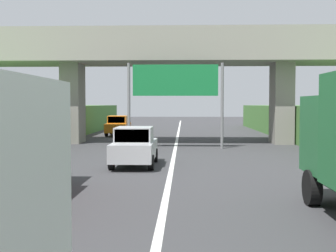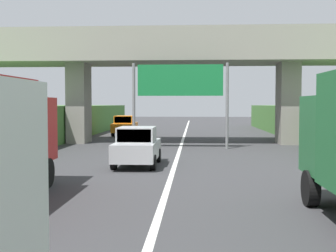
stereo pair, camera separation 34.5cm
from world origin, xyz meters
name	(u,v)px [view 1 (the left image)]	position (x,y,z in m)	size (l,w,h in m)	color
lane_centre_stripe	(174,155)	(0.00, 28.80, 0.00)	(0.20, 97.60, 0.01)	white
overpass_bridge	(176,59)	(0.00, 36.00, 5.82)	(40.00, 4.80, 7.73)	gray
overhead_highway_sign	(175,86)	(0.00, 32.31, 3.85)	(5.88, 0.18, 5.23)	slate
car_silver	(135,146)	(-1.64, 24.58, 0.86)	(1.86, 4.10, 1.72)	#B2B5B7
car_orange	(118,126)	(-5.16, 43.32, 0.86)	(1.86, 4.10, 1.72)	orange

